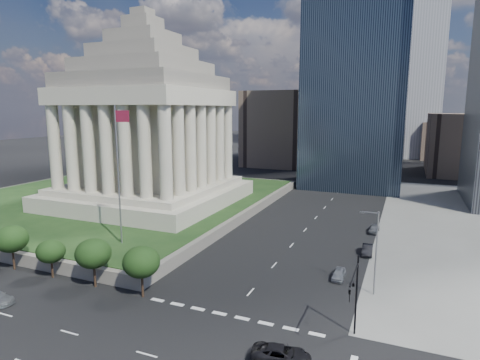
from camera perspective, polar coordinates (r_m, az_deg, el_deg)
The scene contains 14 objects.
ground at distance 124.34m, azimuth 15.05°, elevation -0.22°, with size 500.00×500.00×0.00m, color black.
plaza_terrace at distance 96.19m, azimuth -17.31°, elevation -2.72°, with size 66.00×70.00×1.80m, color #635E55.
plaza_lawn at distance 95.99m, azimuth -17.34°, elevation -2.16°, with size 64.00×68.00×0.10m, color #1A3515.
war_memorial at distance 85.61m, azimuth -13.17°, elevation 9.79°, with size 34.00×34.00×39.00m, color #ACA490, non-canonical shape.
flagpole at distance 59.74m, azimuth -16.85°, elevation 1.67°, with size 2.52×0.24×20.00m.
midrise_glass at distance 117.60m, azimuth 16.38°, elevation 13.84°, with size 26.00×26.00×60.00m, color black.
building_filler_ne at distance 152.69m, azimuth 28.84°, elevation 4.52°, with size 20.00×30.00×20.00m, color #4E3B36.
building_filler_nw at distance 158.46m, azimuth 5.94°, elevation 7.30°, with size 24.00×30.00×28.00m, color #4E3B36.
traffic_signal_ne at distance 38.80m, azimuth 15.99°, elevation -14.89°, with size 0.30×5.74×8.00m.
street_lamp_north at distance 49.09m, azimuth 18.62°, elevation -9.16°, with size 2.13×0.22×10.00m.
pickup_truck at distance 37.46m, azimuth 5.88°, elevation -23.45°, with size 2.37×5.13×1.43m, color black.
parked_sedan_near at distance 53.97m, azimuth 13.87°, elevation -12.84°, with size 3.78×1.52×1.29m, color gray.
parked_sedan_mid at distance 63.52m, azimuth 17.67°, elevation -9.44°, with size 4.26×1.48×1.40m, color black.
parked_sedan_far at distance 74.70m, azimuth 18.52°, elevation -6.57°, with size 1.63×4.06×1.38m, color #5A5C61.
Camera 1 is at (16.08, -21.43, 21.34)m, focal length 30.00 mm.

